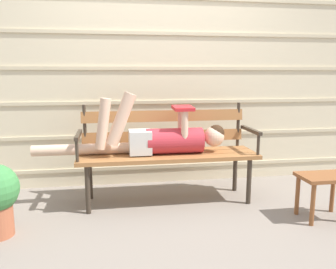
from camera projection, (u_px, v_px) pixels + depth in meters
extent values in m
plane|color=gray|center=(171.00, 207.00, 3.20)|extent=(12.00, 12.00, 0.00)
cube|color=beige|center=(159.00, 85.00, 3.77)|extent=(5.19, 0.06, 2.15)
cube|color=beige|center=(159.00, 166.00, 3.89)|extent=(5.19, 0.02, 0.04)
cube|color=beige|center=(159.00, 135.00, 3.83)|extent=(5.19, 0.02, 0.04)
cube|color=beige|center=(159.00, 102.00, 3.76)|extent=(5.19, 0.02, 0.04)
cube|color=beige|center=(159.00, 68.00, 3.70)|extent=(5.19, 0.02, 0.04)
cube|color=beige|center=(159.00, 33.00, 3.64)|extent=(5.19, 0.02, 0.04)
cube|color=#9E6638|center=(171.00, 159.00, 3.11)|extent=(1.66, 0.15, 0.04)
cube|color=#9E6638|center=(168.00, 155.00, 3.27)|extent=(1.66, 0.15, 0.04)
cube|color=#9E6638|center=(165.00, 152.00, 3.42)|extent=(1.66, 0.15, 0.04)
cube|color=#9E6638|center=(164.00, 136.00, 3.47)|extent=(1.59, 0.05, 0.11)
cube|color=#9E6638|center=(164.00, 116.00, 3.43)|extent=(1.59, 0.05, 0.11)
cylinder|color=#382D23|center=(85.00, 128.00, 3.33)|extent=(0.03, 0.03, 0.45)
cylinder|color=#382D23|center=(238.00, 124.00, 3.57)|extent=(0.03, 0.03, 0.45)
cylinder|color=#382D23|center=(88.00, 190.00, 3.01)|extent=(0.04, 0.04, 0.43)
cylinder|color=#382D23|center=(249.00, 181.00, 3.24)|extent=(0.04, 0.04, 0.43)
cylinder|color=#382D23|center=(90.00, 177.00, 3.37)|extent=(0.04, 0.04, 0.43)
cylinder|color=#382D23|center=(235.00, 170.00, 3.60)|extent=(0.04, 0.04, 0.43)
cube|color=#382D23|center=(78.00, 135.00, 3.10)|extent=(0.04, 0.45, 0.03)
cylinder|color=#382D23|center=(77.00, 150.00, 2.94)|extent=(0.03, 0.03, 0.20)
cube|color=#382D23|center=(251.00, 130.00, 3.36)|extent=(0.04, 0.45, 0.03)
cylinder|color=#382D23|center=(258.00, 144.00, 3.20)|extent=(0.03, 0.03, 0.20)
cylinder|color=#B72D38|center=(174.00, 141.00, 3.25)|extent=(0.52, 0.24, 0.24)
cube|color=silver|center=(140.00, 142.00, 3.20)|extent=(0.20, 0.22, 0.21)
sphere|color=beige|center=(214.00, 136.00, 3.31)|extent=(0.19, 0.19, 0.19)
sphere|color=#382314|center=(216.00, 133.00, 3.31)|extent=(0.16, 0.16, 0.16)
cylinder|color=beige|center=(121.00, 119.00, 3.08)|extent=(0.28, 0.11, 0.49)
cylinder|color=beige|center=(103.00, 124.00, 3.06)|extent=(0.16, 0.09, 0.46)
cylinder|color=beige|center=(82.00, 149.00, 3.19)|extent=(0.88, 0.10, 0.10)
cylinder|color=beige|center=(185.00, 127.00, 3.16)|extent=(0.06, 0.06, 0.29)
cylinder|color=beige|center=(181.00, 124.00, 3.32)|extent=(0.06, 0.06, 0.29)
cube|color=red|center=(183.00, 108.00, 3.21)|extent=(0.18, 0.25, 0.04)
cube|color=brown|center=(325.00, 177.00, 2.89)|extent=(0.41, 0.29, 0.03)
cylinder|color=brown|center=(313.00, 205.00, 2.78)|extent=(0.04, 0.04, 0.35)
cylinder|color=brown|center=(297.00, 195.00, 3.01)|extent=(0.04, 0.04, 0.35)
cylinder|color=brown|center=(332.00, 193.00, 3.06)|extent=(0.04, 0.04, 0.35)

